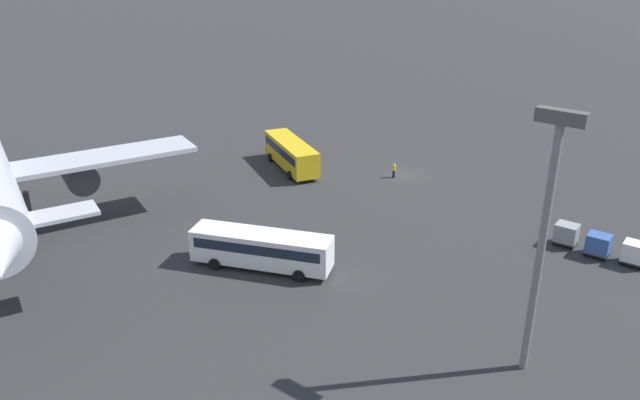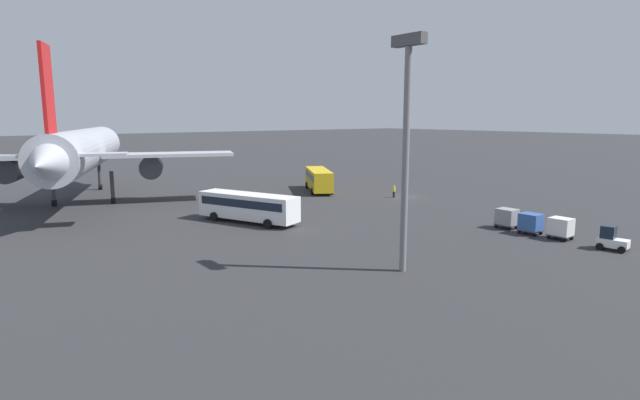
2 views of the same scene
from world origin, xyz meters
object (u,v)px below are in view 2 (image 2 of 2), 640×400
object	(u,v)px
baggage_tug	(611,239)
shuttle_bus_far	(248,205)
airplane	(82,151)
shuttle_bus_near	(319,178)
worker_person	(394,191)
cargo_cart_blue	(531,222)
cargo_cart_grey	(507,217)
cargo_cart_white	(561,227)

from	to	relation	value
baggage_tug	shuttle_bus_far	bearing A→B (deg)	24.53
airplane	shuttle_bus_near	distance (m)	33.33
shuttle_bus_far	worker_person	xyz separation A→B (m)	(2.30, -25.00, -1.03)
baggage_tug	cargo_cart_blue	size ratio (longest dim) A/B	1.25
baggage_tug	cargo_cart_grey	bearing A→B (deg)	-10.77
baggage_tug	shuttle_bus_near	bearing A→B (deg)	-10.00
airplane	cargo_cart_grey	world-z (taller)	airplane
shuttle_bus_far	cargo_cart_grey	distance (m)	27.36
shuttle_bus_near	cargo_cart_blue	size ratio (longest dim) A/B	5.40
airplane	shuttle_bus_far	world-z (taller)	airplane
airplane	shuttle_bus_far	xyz separation A→B (m)	(-23.73, -11.27, -5.07)
shuttle_bus_near	cargo_cart_white	size ratio (longest dim) A/B	5.40
worker_person	cargo_cart_white	distance (m)	27.56
shuttle_bus_near	cargo_cart_blue	world-z (taller)	shuttle_bus_near
worker_person	cargo_cart_blue	xyz separation A→B (m)	(-24.12, 5.74, 0.32)
airplane	cargo_cart_white	world-z (taller)	airplane
shuttle_bus_far	cargo_cart_grey	xyz separation A→B (m)	(-18.94, -19.72, -0.71)
cargo_cart_grey	shuttle_bus_far	bearing A→B (deg)	46.15
cargo_cart_white	cargo_cart_blue	world-z (taller)	same
airplane	cargo_cart_blue	size ratio (longest dim) A/B	21.48
airplane	cargo_cart_grey	bearing A→B (deg)	-122.31
airplane	worker_person	xyz separation A→B (m)	(-21.43, -36.27, -6.10)
shuttle_bus_far	cargo_cart_white	bearing A→B (deg)	-163.61
shuttle_bus_far	cargo_cart_white	size ratio (longest dim) A/B	5.86
cargo_cart_grey	baggage_tug	bearing A→B (deg)	178.29
cargo_cart_blue	shuttle_bus_far	bearing A→B (deg)	41.43
airplane	shuttle_bus_near	xyz separation A→B (m)	(-10.06, -31.39, -4.96)
shuttle_bus_near	cargo_cart_blue	xyz separation A→B (m)	(-35.49, 0.86, -0.82)
cargo_cart_blue	cargo_cart_grey	distance (m)	2.92
baggage_tug	cargo_cart_blue	xyz separation A→B (m)	(7.41, 0.16, 0.25)
airplane	baggage_tug	distance (m)	61.51
shuttle_bus_far	cargo_cart_blue	world-z (taller)	shuttle_bus_far
shuttle_bus_near	cargo_cart_grey	xyz separation A→B (m)	(-32.61, 0.40, -0.82)
shuttle_bus_near	baggage_tug	xyz separation A→B (m)	(-42.90, 0.71, -1.07)
shuttle_bus_far	cargo_cart_grey	bearing A→B (deg)	-155.78
cargo_cart_blue	cargo_cart_grey	size ratio (longest dim) A/B	1.00
shuttle_bus_near	shuttle_bus_far	distance (m)	24.33
shuttle_bus_far	worker_person	world-z (taller)	shuttle_bus_far
baggage_tug	cargo_cart_grey	distance (m)	10.30
shuttle_bus_near	worker_person	bearing A→B (deg)	-127.41
worker_person	baggage_tug	bearing A→B (deg)	169.96
cargo_cart_white	cargo_cart_grey	size ratio (longest dim) A/B	1.00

